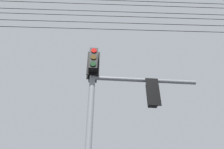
# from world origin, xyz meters

# --- Properties ---
(signal_mast_assembly) EXTENTS (2.90, 3.23, 7.38)m
(signal_mast_assembly) POSITION_xyz_m (1.10, -0.57, 5.18)
(signal_mast_assembly) COLOR gray
(signal_mast_assembly) RESTS_ON ground
(overhead_wire_span) EXTENTS (19.26, 23.56, 2.55)m
(overhead_wire_span) POSITION_xyz_m (1.63, -1.24, 9.76)
(overhead_wire_span) COLOR black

